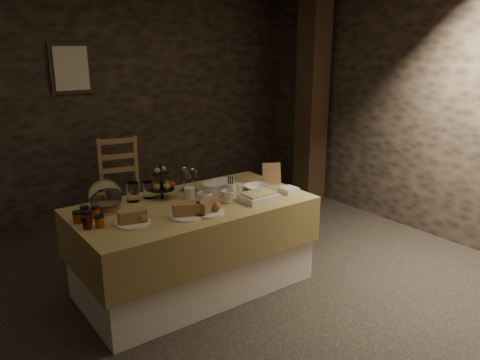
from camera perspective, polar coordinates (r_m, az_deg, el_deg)
ground_plane at (r=3.92m, az=-4.09°, el=-14.71°), size 5.50×5.00×0.01m
room_shell at (r=3.39m, az=-4.63°, el=8.52°), size 5.52×5.02×2.60m
buffet_table at (r=3.97m, az=-5.65°, el=-7.21°), size 1.92×1.02×0.76m
chair at (r=5.45m, az=-14.31°, el=-0.94°), size 0.55×0.53×0.78m
timber_column at (r=6.07m, az=8.76°, el=9.41°), size 0.30×0.30×2.60m
framed_picture at (r=5.57m, az=-19.92°, el=12.67°), size 0.45×0.04×0.55m
plate_stack_a at (r=4.04m, az=-3.24°, el=-1.09°), size 0.19×0.19×0.10m
plate_stack_b at (r=4.17m, az=-2.08°, el=-0.59°), size 0.20×0.20×0.08m
cutlery_holder at (r=3.96m, az=-1.17°, el=-1.27°), size 0.10×0.10×0.12m
cup_a at (r=3.82m, az=-4.35°, el=-2.20°), size 0.12×0.12×0.09m
cup_b at (r=3.83m, az=-1.49°, el=-2.03°), size 0.14×0.14×0.10m
mug_c at (r=3.96m, az=-6.18°, el=-1.56°), size 0.09×0.09×0.09m
mug_d at (r=4.06m, az=-0.28°, el=-1.05°), size 0.08×0.08×0.09m
bowl at (r=4.13m, az=2.04°, el=-0.98°), size 0.24×0.24×0.05m
cake_dome at (r=3.78m, az=-16.09°, el=-2.11°), size 0.26×0.26×0.26m
fruit_stand at (r=3.97m, az=-9.44°, el=-0.53°), size 0.21×0.21×0.30m
bread_platter_left at (r=3.48m, az=-12.98°, el=-4.62°), size 0.26×0.26×0.11m
bread_platter_center at (r=3.55m, az=-6.55°, el=-3.83°), size 0.26×0.26×0.11m
bread_platter_right at (r=3.61m, az=-4.04°, el=-3.43°), size 0.26×0.26×0.11m
jam_jars at (r=3.59m, az=-17.95°, el=-4.41°), size 0.20×0.32×0.07m
tart_dish at (r=3.89m, az=2.28°, el=-2.02°), size 0.30×0.22×0.07m
square_dish at (r=4.11m, az=5.96°, el=-1.23°), size 0.14×0.14×0.04m
menu_frame at (r=4.32m, az=3.87°, el=0.65°), size 0.18×0.14×0.22m
storage_jar_a at (r=3.95m, az=-12.94°, el=-1.43°), size 0.10×0.10×0.16m
storage_jar_b at (r=4.01m, az=-11.10°, el=-1.19°), size 0.09×0.09×0.14m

